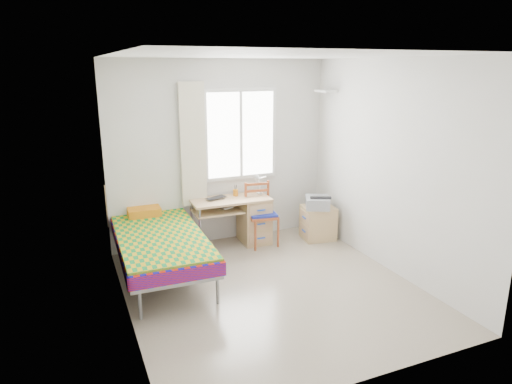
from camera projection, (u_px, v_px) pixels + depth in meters
floor at (272, 289)px, 5.29m from camera, size 3.50×3.50×0.00m
ceiling at (274, 55)px, 4.60m from camera, size 3.50×3.50×0.00m
wall_back at (221, 153)px, 6.49m from camera, size 3.20×0.00×3.20m
wall_left at (121, 196)px, 4.34m from camera, size 0.00×3.50×3.50m
wall_right at (392, 168)px, 5.55m from camera, size 0.00×3.50×3.50m
window at (241, 135)px, 6.52m from camera, size 1.10×0.04×1.30m
curtain at (193, 145)px, 6.23m from camera, size 0.35×0.05×1.70m
floating_shelf at (326, 91)px, 6.52m from camera, size 0.20×0.32×0.03m
bed at (158, 238)px, 5.61m from camera, size 1.06×2.19×0.94m
desk at (250, 217)px, 6.61m from camera, size 1.12×0.54×0.69m
chair at (261, 210)px, 6.52m from camera, size 0.44×0.44×0.91m
cabinet at (318, 223)px, 6.78m from camera, size 0.51×0.46×0.50m
printer at (317, 202)px, 6.65m from camera, size 0.47×0.49×0.17m
laptop at (218, 199)px, 6.37m from camera, size 0.36×0.30×0.02m
pen_cup at (236, 193)px, 6.55m from camera, size 0.09×0.09×0.09m
task_lamp at (259, 182)px, 6.48m from camera, size 0.20×0.30×0.34m
book at (220, 208)px, 6.36m from camera, size 0.20×0.24×0.02m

